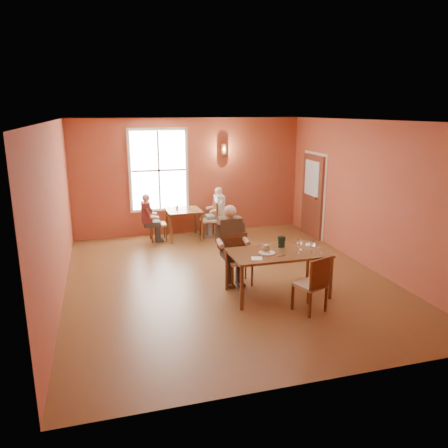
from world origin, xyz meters
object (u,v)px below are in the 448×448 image
object	(u,v)px
diner_maroon	(157,218)
diner_white	(210,213)
main_table	(278,273)
chair_diner_white	(209,219)
diner_main	(240,248)
chair_empty	(310,284)
second_table	(184,224)
chair_diner_maroon	(158,223)
chair_diner_main	(239,260)

from	to	relation	value
diner_maroon	diner_white	bearing A→B (deg)	90.00
main_table	chair_diner_white	distance (m)	3.93
diner_main	main_table	bearing A→B (deg)	128.88
chair_empty	diner_white	bearing A→B (deg)	75.10
chair_empty	second_table	distance (m)	4.82
diner_main	second_table	xyz separation A→B (m)	(-0.43, 3.30, -0.33)
diner_main	second_table	bearing A→B (deg)	-82.55
chair_empty	chair_diner_maroon	size ratio (longest dim) A/B	1.08
diner_main	diner_maroon	distance (m)	3.48
main_table	chair_diner_main	bearing A→B (deg)	127.57
second_table	chair_diner_white	size ratio (longest dim) A/B	0.95
diner_white	diner_maroon	distance (m)	1.36
chair_diner_white	chair_diner_maroon	size ratio (longest dim) A/B	1.03
main_table	diner_main	size ratio (longest dim) A/B	1.19
main_table	chair_diner_maroon	xyz separation A→B (m)	(-1.58, 3.92, 0.04)
main_table	chair_diner_main	distance (m)	0.82
second_table	chair_diner_maroon	distance (m)	0.65
chair_diner_maroon	diner_maroon	bearing A→B (deg)	-90.00
chair_diner_main	diner_main	size ratio (longest dim) A/B	0.66
chair_diner_main	second_table	distance (m)	3.30
diner_white	diner_maroon	xyz separation A→B (m)	(-1.36, 0.00, -0.02)
chair_diner_main	diner_maroon	distance (m)	3.46
main_table	diner_white	bearing A→B (deg)	93.67
chair_diner_white	diner_main	bearing A→B (deg)	176.21
chair_diner_maroon	chair_empty	bearing A→B (deg)	21.35
main_table	second_table	size ratio (longest dim) A/B	1.99
chair_diner_white	diner_white	distance (m)	0.16
diner_main	chair_diner_maroon	world-z (taller)	diner_main
main_table	diner_white	distance (m)	3.93
chair_diner_main	chair_diner_white	distance (m)	3.28
main_table	diner_white	xyz separation A→B (m)	(-0.25, 3.92, 0.21)
diner_main	chair_empty	size ratio (longest dim) A/B	1.50
diner_main	chair_diner_white	bearing A→B (deg)	-93.79
second_table	chair_diner_maroon	size ratio (longest dim) A/B	0.97
main_table	chair_empty	bearing A→B (deg)	-71.94
second_table	main_table	bearing A→B (deg)	-76.64
second_table	diner_white	distance (m)	0.72
chair_diner_main	diner_maroon	size ratio (longest dim) A/B	0.80
main_table	chair_empty	size ratio (longest dim) A/B	1.79
diner_main	second_table	world-z (taller)	diner_main
diner_maroon	main_table	bearing A→B (deg)	22.34
diner_white	diner_maroon	bearing A→B (deg)	90.00
main_table	diner_white	size ratio (longest dim) A/B	1.39
chair_diner_main	chair_empty	distance (m)	1.59
second_table	diner_maroon	size ratio (longest dim) A/B	0.72
diner_white	diner_main	bearing A→B (deg)	175.69
diner_main	chair_empty	distance (m)	1.58
chair_empty	diner_white	xyz separation A→B (m)	(-0.50, 4.67, 0.14)
second_table	diner_white	world-z (taller)	diner_white
main_table	chair_empty	xyz separation A→B (m)	(0.25, -0.75, 0.08)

